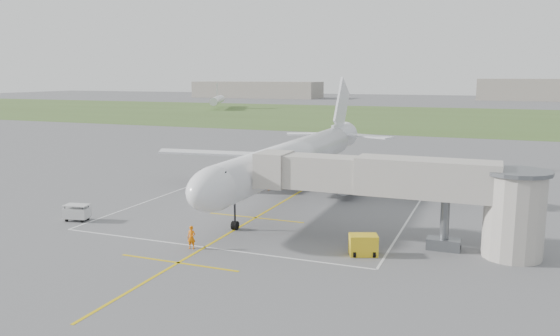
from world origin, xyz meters
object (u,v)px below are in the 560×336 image
at_px(jet_bridge, 417,189).
at_px(gpu_unit, 363,245).
at_px(airliner, 294,158).
at_px(baggage_cart, 77,212).
at_px(ramp_worker_wing, 269,183).
at_px(ramp_worker_nose, 191,237).

relative_size(jet_bridge, gpu_unit, 9.35).
distance_m(airliner, baggage_cart, 23.99).
bearing_deg(airliner, jet_bridge, -42.19).
distance_m(jet_bridge, baggage_cart, 31.61).
height_order(gpu_unit, ramp_worker_wing, ramp_worker_wing).
bearing_deg(gpu_unit, airliner, 103.72).
distance_m(airliner, gpu_unit, 22.06).
bearing_deg(jet_bridge, airliner, 137.81).
xyz_separation_m(airliner, jet_bridge, (15.72, -14.25, 0.35)).
height_order(gpu_unit, baggage_cart, gpu_unit).
bearing_deg(airliner, baggage_cart, -130.51).
bearing_deg(jet_bridge, baggage_cart, -173.07).
relative_size(airliner, jet_bridge, 2.00).
height_order(baggage_cart, ramp_worker_nose, ramp_worker_nose).
height_order(jet_bridge, baggage_cart, jet_bridge).
xyz_separation_m(baggage_cart, ramp_worker_wing, (11.57, 19.96, 0.04)).
distance_m(ramp_worker_nose, ramp_worker_wing, 23.60).
relative_size(baggage_cart, ramp_worker_nose, 1.31).
distance_m(airliner, jet_bridge, 21.22).
relative_size(jet_bridge, ramp_worker_wing, 13.85).
relative_size(gpu_unit, baggage_cart, 1.01).
bearing_deg(gpu_unit, ramp_worker_nose, 174.25).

